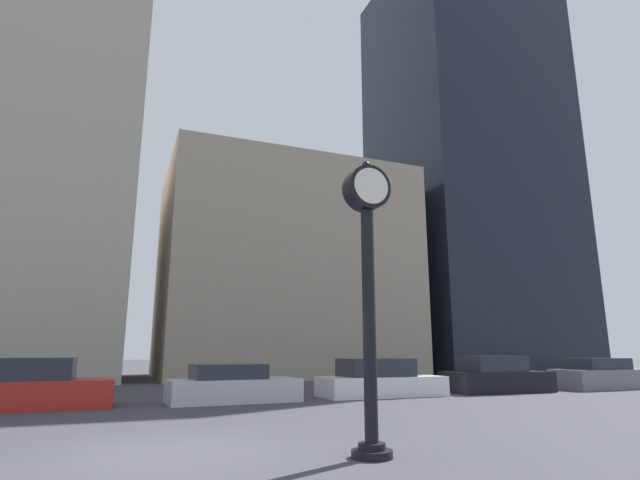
{
  "coord_description": "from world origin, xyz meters",
  "views": [
    {
      "loc": [
        -0.81,
        -8.72,
        1.59
      ],
      "look_at": [
        6.92,
        10.8,
        6.29
      ],
      "focal_mm": 28.0,
      "sensor_mm": 36.0,
      "label": 1
    }
  ],
  "objects_px": {
    "car_silver": "(233,386)",
    "car_grey": "(601,376)",
    "car_white": "(380,381)",
    "street_clock": "(368,273)",
    "car_black": "(496,377)",
    "car_red": "(35,387)"
  },
  "relations": [
    {
      "from": "street_clock",
      "to": "car_silver",
      "type": "distance_m",
      "value": 9.54
    },
    {
      "from": "car_silver",
      "to": "street_clock",
      "type": "bearing_deg",
      "value": -91.65
    },
    {
      "from": "car_white",
      "to": "car_grey",
      "type": "xyz_separation_m",
      "value": [
        10.8,
        -0.23,
        0.0
      ]
    },
    {
      "from": "car_red",
      "to": "car_grey",
      "type": "xyz_separation_m",
      "value": [
        21.89,
        -0.3,
        -0.03
      ]
    },
    {
      "from": "car_black",
      "to": "car_silver",
      "type": "bearing_deg",
      "value": -177.16
    },
    {
      "from": "car_silver",
      "to": "car_grey",
      "type": "bearing_deg",
      "value": -3.13
    },
    {
      "from": "car_silver",
      "to": "car_grey",
      "type": "distance_m",
      "value": 16.25
    },
    {
      "from": "car_black",
      "to": "car_grey",
      "type": "relative_size",
      "value": 0.98
    },
    {
      "from": "street_clock",
      "to": "car_grey",
      "type": "relative_size",
      "value": 1.09
    },
    {
      "from": "car_black",
      "to": "car_grey",
      "type": "distance_m",
      "value": 5.57
    },
    {
      "from": "car_silver",
      "to": "car_black",
      "type": "distance_m",
      "value": 10.69
    },
    {
      "from": "car_silver",
      "to": "car_white",
      "type": "distance_m",
      "value": 5.45
    },
    {
      "from": "car_white",
      "to": "car_silver",
      "type": "bearing_deg",
      "value": -178.36
    },
    {
      "from": "car_silver",
      "to": "car_white",
      "type": "xyz_separation_m",
      "value": [
        5.45,
        0.19,
        0.05
      ]
    },
    {
      "from": "street_clock",
      "to": "car_silver",
      "type": "height_order",
      "value": "street_clock"
    },
    {
      "from": "car_white",
      "to": "car_grey",
      "type": "bearing_deg",
      "value": -1.64
    },
    {
      "from": "street_clock",
      "to": "car_silver",
      "type": "relative_size",
      "value": 1.14
    },
    {
      "from": "car_white",
      "to": "car_black",
      "type": "bearing_deg",
      "value": -0.61
    },
    {
      "from": "car_red",
      "to": "car_black",
      "type": "distance_m",
      "value": 16.33
    },
    {
      "from": "car_grey",
      "to": "car_black",
      "type": "bearing_deg",
      "value": 177.67
    },
    {
      "from": "car_silver",
      "to": "car_grey",
      "type": "height_order",
      "value": "car_grey"
    },
    {
      "from": "car_red",
      "to": "car_white",
      "type": "xyz_separation_m",
      "value": [
        11.09,
        -0.06,
        -0.03
      ]
    }
  ]
}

